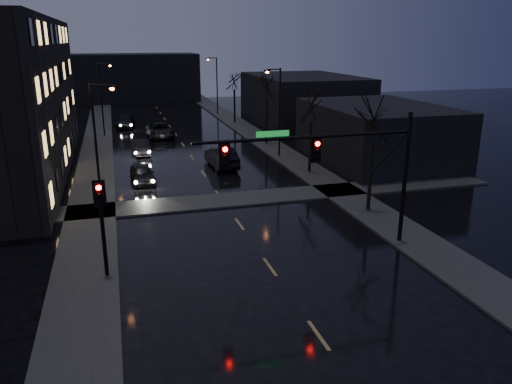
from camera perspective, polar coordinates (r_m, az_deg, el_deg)
ground at (r=17.78m, az=9.79°, el=-19.23°), size 160.00×160.00×0.00m
sidewalk_left at (r=48.93m, az=-17.78°, el=4.02°), size 3.00×140.00×0.12m
sidewalk_right at (r=51.17m, az=1.63°, el=5.38°), size 3.00×140.00×0.12m
sidewalk_cross at (r=33.61m, az=-3.77°, el=-0.96°), size 40.00×3.00×0.12m
commercial_right_near at (r=45.33m, az=13.67°, el=6.52°), size 10.00×14.00×5.00m
commercial_right_far at (r=65.62m, az=5.39°, el=10.51°), size 12.00×18.00×6.00m
far_block at (r=91.07m, az=-13.93°, el=12.56°), size 22.00×10.00×8.00m
signal_mast at (r=24.79m, az=9.53°, el=3.83°), size 11.11×0.41×7.00m
signal_pole_left at (r=23.02m, az=-17.25°, el=-2.58°), size 0.35×0.41×4.53m
tree_near at (r=30.98m, az=13.41°, el=8.78°), size 3.52×3.52×8.08m
tree_mid_a at (r=39.98m, az=6.37°, el=10.35°), size 3.30×3.30×7.58m
tree_mid_b at (r=51.17m, az=1.23°, el=12.79°), size 3.74×3.74×8.59m
tree_far at (r=64.69m, az=-2.51°, el=13.20°), size 3.43×3.43×7.88m
streetlight_l_near at (r=31.31m, az=-17.50°, el=5.85°), size 1.53×0.28×8.00m
streetlight_l_far at (r=58.06m, az=-17.09°, el=10.76°), size 1.53×0.28×8.00m
streetlight_r_mid at (r=45.42m, az=2.47°, el=9.90°), size 1.53×0.28×8.00m
streetlight_r_far at (r=72.40m, az=-4.66°, el=12.56°), size 1.53×0.28×8.00m
oncoming_car_a at (r=38.74m, az=-12.87°, el=2.08°), size 1.89×4.20×1.40m
oncoming_car_b at (r=48.40m, az=-13.02°, el=4.99°), size 1.72×4.13×1.33m
oncoming_car_c at (r=56.35m, az=-10.91°, el=6.94°), size 2.93×5.88×1.60m
oncoming_car_d at (r=63.75m, az=-14.72°, el=7.78°), size 2.63×5.22×1.46m
lead_car at (r=42.44m, az=-3.98°, el=3.99°), size 2.11×5.30×1.71m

